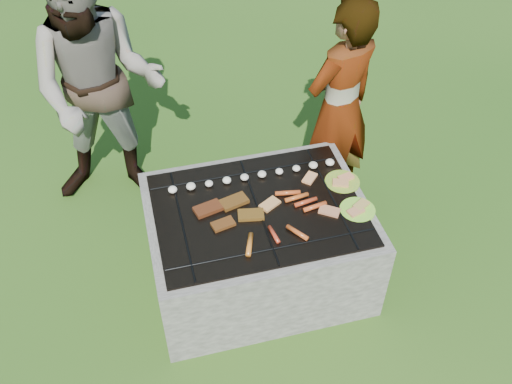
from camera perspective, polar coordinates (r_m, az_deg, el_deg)
lawn at (r=3.79m, az=0.19°, el=-8.21°), size 60.00×60.00×0.00m
fire_pit at (r=3.57m, az=0.20°, el=-5.40°), size 1.30×1.00×0.62m
mushrooms at (r=3.51m, az=-0.29°, el=1.65°), size 1.06×0.06×0.04m
pork_slabs at (r=3.31m, az=-2.76°, el=-1.84°), size 0.40×0.28×0.02m
sausages at (r=3.28m, az=3.35°, el=-2.28°), size 0.56×0.45×0.03m
bread_on_grate at (r=3.38m, az=4.61°, el=-0.76°), size 0.46×0.42×0.02m
plate_far at (r=3.54m, az=8.63°, el=1.02°), size 0.29×0.29×0.03m
plate_near at (r=3.38m, az=10.13°, el=-1.74°), size 0.24×0.24×0.03m
cook at (r=3.86m, az=8.37°, el=8.30°), size 0.66×0.56×1.55m
bystander at (r=3.89m, az=-15.40°, el=9.91°), size 1.01×0.86×1.82m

